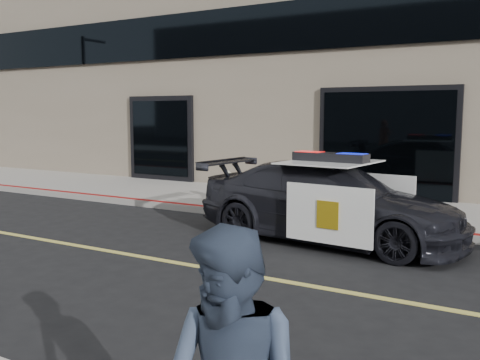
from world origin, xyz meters
The scene contains 4 objects.
ground centered at (0.00, 0.00, 0.00)m, with size 120.00×120.00×0.00m, color black.
sidewalk_n centered at (0.00, 5.25, 0.07)m, with size 60.00×3.50×0.15m, color gray.
police_car centered at (-0.78, 2.49, 0.69)m, with size 2.76×5.07×1.55m.
fire_hydrant centered at (-4.04, 4.44, 0.49)m, with size 0.33×0.46×0.73m.
Camera 1 is at (2.48, -6.23, 2.22)m, focal length 40.00 mm.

